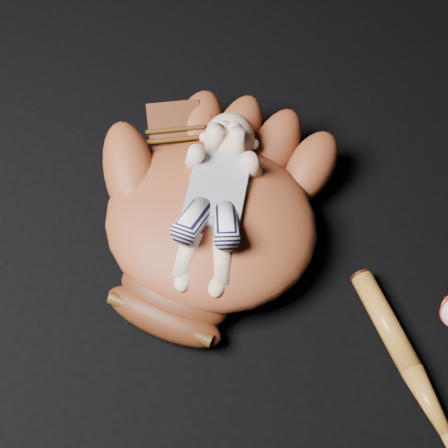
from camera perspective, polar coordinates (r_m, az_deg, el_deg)
The scene contains 3 objects.
baseball_glove at distance 1.20m, azimuth -1.13°, elevation 0.69°, with size 0.47×0.54×0.17m, color maroon, non-canonical shape.
newborn_baby at distance 1.16m, azimuth -0.76°, elevation 1.94°, with size 0.16×0.35×0.14m, color #D3A488, non-canonical shape.
baseball_bat at distance 1.18m, azimuth 15.89°, elevation -12.60°, with size 0.04×0.42×0.04m, color #AC6921, non-canonical shape.
Camera 1 is at (-0.01, -0.45, 1.09)m, focal length 55.00 mm.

